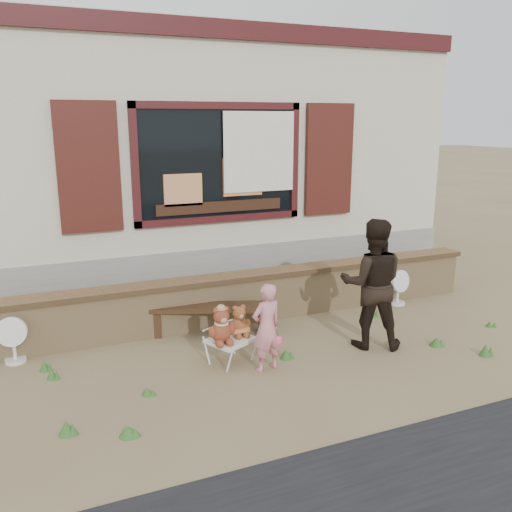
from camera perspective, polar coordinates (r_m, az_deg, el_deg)
name	(u,v)px	position (r m, az deg, el deg)	size (l,w,h in m)	color
ground	(275,348)	(6.59, 2.06, -9.66)	(80.00, 80.00, 0.00)	brown
shopfront	(174,156)	(10.29, -8.61, 10.35)	(8.04, 5.13, 4.00)	#A69D86
brick_wall	(244,297)	(7.32, -1.22, -4.29)	(7.10, 0.36, 0.67)	tan
bench	(211,313)	(6.92, -4.80, -5.98)	(1.52, 0.84, 0.39)	black
folding_chair	(231,341)	(6.13, -2.70, -8.90)	(0.60, 0.57, 0.29)	silver
teddy_bear_left	(221,324)	(5.95, -3.68, -7.20)	(0.31, 0.27, 0.42)	brown
teddy_bear_right	(239,320)	(6.15, -1.79, -6.74)	(0.27, 0.23, 0.36)	brown
child	(267,327)	(5.86, 1.12, -7.53)	(0.36, 0.24, 0.98)	pink
adult	(372,284)	(6.54, 12.12, -2.87)	(0.76, 0.59, 1.56)	black
fan_left	(13,339)	(6.70, -24.19, -8.00)	(0.35, 0.23, 0.55)	silver
fan_right	(398,287)	(8.24, 14.74, -3.18)	(0.34, 0.22, 0.53)	silver
grass_tufts	(271,366)	(6.01, 1.64, -11.48)	(5.58, 1.77, 0.15)	#335F26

